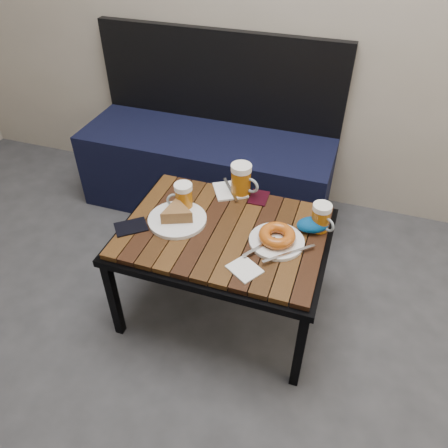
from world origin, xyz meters
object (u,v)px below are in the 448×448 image
(bench, at_px, (208,162))
(knit_pouch, at_px, (313,225))
(cafe_table, at_px, (224,238))
(beer_mug_left, at_px, (183,197))
(beer_mug_centre, at_px, (242,180))
(plate_bagel, at_px, (277,238))
(passport_navy, at_px, (131,227))
(plate_pie, at_px, (177,216))
(beer_mug_right, at_px, (321,217))
(passport_burgundy, at_px, (259,198))

(bench, xyz_separation_m, knit_pouch, (0.69, -0.65, 0.23))
(cafe_table, bearing_deg, beer_mug_left, 159.56)
(beer_mug_centre, xyz_separation_m, plate_bagel, (0.22, -0.27, -0.05))
(passport_navy, xyz_separation_m, knit_pouch, (0.70, 0.22, 0.02))
(cafe_table, bearing_deg, beer_mug_centre, 91.50)
(cafe_table, xyz_separation_m, plate_pie, (-0.20, -0.01, 0.07))
(beer_mug_right, bearing_deg, plate_bagel, -102.48)
(passport_navy, height_order, knit_pouch, knit_pouch)
(bench, xyz_separation_m, beer_mug_left, (0.15, -0.68, 0.26))
(passport_navy, relative_size, passport_burgundy, 1.15)
(plate_pie, relative_size, passport_navy, 1.90)
(beer_mug_right, height_order, plate_pie, beer_mug_right)
(cafe_table, relative_size, knit_pouch, 6.56)
(cafe_table, height_order, beer_mug_right, beer_mug_right)
(beer_mug_right, distance_m, plate_bagel, 0.20)
(beer_mug_left, distance_m, passport_navy, 0.25)
(beer_mug_centre, bearing_deg, plate_pie, -111.68)
(beer_mug_left, bearing_deg, beer_mug_right, 157.61)
(cafe_table, height_order, passport_burgundy, passport_burgundy)
(cafe_table, relative_size, plate_bagel, 3.29)
(plate_bagel, height_order, knit_pouch, plate_bagel)
(cafe_table, distance_m, beer_mug_left, 0.24)
(passport_burgundy, bearing_deg, knit_pouch, -30.81)
(passport_navy, bearing_deg, passport_burgundy, 90.51)
(passport_navy, bearing_deg, beer_mug_right, 68.91)
(plate_pie, distance_m, knit_pouch, 0.55)
(beer_mug_left, relative_size, beer_mug_right, 1.02)
(bench, height_order, cafe_table, bench)
(beer_mug_centre, bearing_deg, bench, 138.33)
(cafe_table, bearing_deg, beer_mug_right, 18.81)
(beer_mug_left, relative_size, passport_navy, 0.97)
(beer_mug_left, distance_m, knit_pouch, 0.54)
(cafe_table, height_order, plate_pie, plate_pie)
(beer_mug_left, bearing_deg, knit_pouch, 156.20)
(bench, relative_size, plate_bagel, 5.48)
(bench, distance_m, passport_navy, 0.89)
(plate_pie, relative_size, plate_bagel, 0.94)
(beer_mug_centre, height_order, beer_mug_right, beer_mug_centre)
(beer_mug_right, xyz_separation_m, plate_bagel, (-0.14, -0.13, -0.04))
(cafe_table, height_order, plate_bagel, plate_bagel)
(knit_pouch, bearing_deg, passport_burgundy, 151.10)
(cafe_table, relative_size, beer_mug_right, 6.99)
(beer_mug_right, bearing_deg, passport_burgundy, -169.51)
(bench, height_order, plate_bagel, bench)
(bench, distance_m, beer_mug_left, 0.75)
(beer_mug_left, relative_size, passport_burgundy, 1.11)
(cafe_table, distance_m, plate_pie, 0.21)
(bench, xyz_separation_m, beer_mug_centre, (0.35, -0.50, 0.27))
(beer_mug_centre, xyz_separation_m, plate_pie, (-0.19, -0.27, -0.05))
(beer_mug_right, xyz_separation_m, knit_pouch, (-0.03, -0.02, -0.03))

